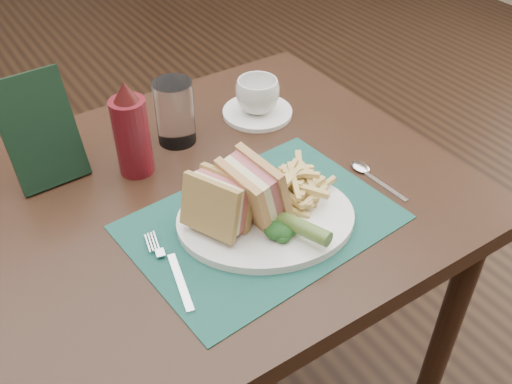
# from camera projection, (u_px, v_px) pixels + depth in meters

# --- Properties ---
(floor) EXTENTS (7.00, 7.00, 0.00)m
(floor) POSITION_uv_depth(u_px,v_px,m) (143.00, 287.00, 1.83)
(floor) COLOR black
(floor) RESTS_ON ground
(table_main) EXTENTS (0.90, 0.75, 0.75)m
(table_main) POSITION_uv_depth(u_px,v_px,m) (216.00, 318.00, 1.27)
(table_main) COLOR black
(table_main) RESTS_ON ground
(placemat) EXTENTS (0.46, 0.34, 0.00)m
(placemat) POSITION_uv_depth(u_px,v_px,m) (262.00, 222.00, 0.96)
(placemat) COLOR #16493F
(placemat) RESTS_ON table_main
(plate) EXTENTS (0.37, 0.34, 0.01)m
(plate) POSITION_uv_depth(u_px,v_px,m) (266.00, 219.00, 0.96)
(plate) COLOR white
(plate) RESTS_ON placemat
(sandwich_half_a) EXTENTS (0.11, 0.12, 0.10)m
(sandwich_half_a) POSITION_uv_depth(u_px,v_px,m) (210.00, 210.00, 0.89)
(sandwich_half_a) COLOR tan
(sandwich_half_a) RESTS_ON plate
(sandwich_half_b) EXTENTS (0.09, 0.12, 0.11)m
(sandwich_half_b) POSITION_uv_depth(u_px,v_px,m) (244.00, 194.00, 0.91)
(sandwich_half_b) COLOR tan
(sandwich_half_b) RESTS_ON plate
(kale_garnish) EXTENTS (0.11, 0.08, 0.03)m
(kale_garnish) POSITION_uv_depth(u_px,v_px,m) (282.00, 226.00, 0.91)
(kale_garnish) COLOR #163E19
(kale_garnish) RESTS_ON plate
(pickle_spear) EXTENTS (0.06, 0.12, 0.03)m
(pickle_spear) POSITION_uv_depth(u_px,v_px,m) (296.00, 225.00, 0.90)
(pickle_spear) COLOR #476727
(pickle_spear) RESTS_ON plate
(fries_pile) EXTENTS (0.18, 0.20, 0.05)m
(fries_pile) POSITION_uv_depth(u_px,v_px,m) (295.00, 183.00, 0.98)
(fries_pile) COLOR tan
(fries_pile) RESTS_ON plate
(fork) EXTENTS (0.07, 0.17, 0.01)m
(fork) POSITION_uv_depth(u_px,v_px,m) (171.00, 268.00, 0.87)
(fork) COLOR silver
(fork) RESTS_ON placemat
(spoon) EXTENTS (0.04, 0.15, 0.01)m
(spoon) POSITION_uv_depth(u_px,v_px,m) (377.00, 179.00, 1.05)
(spoon) COLOR silver
(spoon) RESTS_ON table_main
(saucer) EXTENTS (0.19, 0.19, 0.01)m
(saucer) POSITION_uv_depth(u_px,v_px,m) (257.00, 112.00, 1.23)
(saucer) COLOR white
(saucer) RESTS_ON table_main
(coffee_cup) EXTENTS (0.13, 0.13, 0.07)m
(coffee_cup) POSITION_uv_depth(u_px,v_px,m) (257.00, 95.00, 1.20)
(coffee_cup) COLOR white
(coffee_cup) RESTS_ON saucer
(drinking_glass) EXTENTS (0.09, 0.09, 0.13)m
(drinking_glass) POSITION_uv_depth(u_px,v_px,m) (175.00, 112.00, 1.11)
(drinking_glass) COLOR silver
(drinking_glass) RESTS_ON table_main
(ketchup_bottle) EXTENTS (0.08, 0.08, 0.19)m
(ketchup_bottle) POSITION_uv_depth(u_px,v_px,m) (131.00, 129.00, 1.02)
(ketchup_bottle) COLOR #500D14
(ketchup_bottle) RESTS_ON table_main
(check_presenter) EXTENTS (0.13, 0.08, 0.20)m
(check_presenter) POSITION_uv_depth(u_px,v_px,m) (40.00, 131.00, 1.00)
(check_presenter) COLOR black
(check_presenter) RESTS_ON table_main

